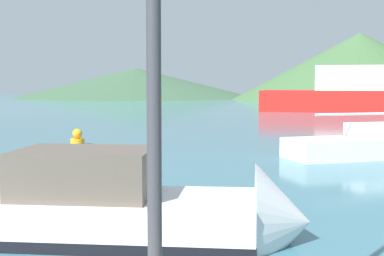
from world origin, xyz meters
TOP-DOWN VIEW (x-y plane):
  - motorboat_near at (3.05, 4.50)m, footprint 6.57×3.46m
  - sailboat_inner at (7.12, 17.46)m, footprint 7.16×5.98m
  - buoy_marker at (-5.97, 17.26)m, footprint 0.64×0.64m
  - hill_west at (-41.84, 100.12)m, footprint 50.73×50.73m
  - hill_central at (3.77, 96.15)m, footprint 45.22×45.22m

SIDE VIEW (x-z plane):
  - buoy_marker at x=-5.97m, z-range -0.06..0.67m
  - motorboat_near at x=3.05m, z-range -0.62..1.62m
  - sailboat_inner at x=7.12m, z-range -3.82..4.82m
  - hill_west at x=-41.84m, z-range 0.00..6.25m
  - hill_central at x=3.77m, z-range 0.00..11.93m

